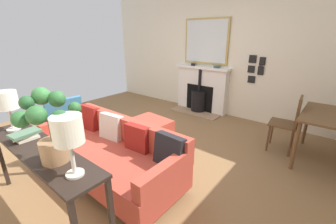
{
  "coord_description": "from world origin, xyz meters",
  "views": [
    {
      "loc": [
        2.21,
        2.3,
        1.79
      ],
      "look_at": [
        -0.41,
        0.19,
        0.58
      ],
      "focal_mm": 23.0,
      "sensor_mm": 36.0,
      "label": 1
    }
  ],
  "objects_px": {
    "fireplace": "(201,92)",
    "mantel_bowl_far": "(217,67)",
    "armchair_accent": "(62,115)",
    "console_table": "(41,156)",
    "table_lamp_far_end": "(68,132)",
    "sofa": "(112,153)",
    "potted_plant": "(49,126)",
    "dining_chair_near_fireplace": "(290,120)",
    "table_lamp_near_end": "(7,102)",
    "mantel_bowl_near": "(193,64)",
    "dining_table": "(335,122)",
    "book_stack": "(25,135)",
    "ottoman": "(148,129)"
  },
  "relations": [
    {
      "from": "table_lamp_far_end",
      "to": "console_table",
      "type": "bearing_deg",
      "value": -90.0
    },
    {
      "from": "armchair_accent",
      "to": "mantel_bowl_near",
      "type": "bearing_deg",
      "value": 162.84
    },
    {
      "from": "armchair_accent",
      "to": "console_table",
      "type": "relative_size",
      "value": 0.43
    },
    {
      "from": "sofa",
      "to": "book_stack",
      "type": "height_order",
      "value": "book_stack"
    },
    {
      "from": "mantel_bowl_far",
      "to": "potted_plant",
      "type": "bearing_deg",
      "value": 6.81
    },
    {
      "from": "armchair_accent",
      "to": "table_lamp_far_end",
      "type": "xyz_separation_m",
      "value": [
        0.96,
        2.27,
        0.69
      ]
    },
    {
      "from": "fireplace",
      "to": "mantel_bowl_far",
      "type": "height_order",
      "value": "mantel_bowl_far"
    },
    {
      "from": "potted_plant",
      "to": "book_stack",
      "type": "height_order",
      "value": "potted_plant"
    },
    {
      "from": "fireplace",
      "to": "dining_table",
      "type": "distance_m",
      "value": 2.8
    },
    {
      "from": "mantel_bowl_far",
      "to": "dining_chair_near_fireplace",
      "type": "bearing_deg",
      "value": 62.92
    },
    {
      "from": "fireplace",
      "to": "mantel_bowl_far",
      "type": "distance_m",
      "value": 0.74
    },
    {
      "from": "fireplace",
      "to": "book_stack",
      "type": "distance_m",
      "value": 3.85
    },
    {
      "from": "fireplace",
      "to": "armchair_accent",
      "type": "distance_m",
      "value": 3.09
    },
    {
      "from": "fireplace",
      "to": "mantel_bowl_near",
      "type": "xyz_separation_m",
      "value": [
        -0.02,
        -0.26,
        0.65
      ]
    },
    {
      "from": "armchair_accent",
      "to": "dining_table",
      "type": "xyz_separation_m",
      "value": [
        -1.99,
        3.81,
        0.22
      ]
    },
    {
      "from": "ottoman",
      "to": "console_table",
      "type": "distance_m",
      "value": 1.9
    },
    {
      "from": "console_table",
      "to": "potted_plant",
      "type": "bearing_deg",
      "value": 88.85
    },
    {
      "from": "mantel_bowl_near",
      "to": "potted_plant",
      "type": "xyz_separation_m",
      "value": [
        3.86,
        1.09,
        -0.02
      ]
    },
    {
      "from": "table_lamp_near_end",
      "to": "mantel_bowl_far",
      "type": "bearing_deg",
      "value": 171.2
    },
    {
      "from": "book_stack",
      "to": "dining_chair_near_fireplace",
      "type": "xyz_separation_m",
      "value": [
        -2.95,
        1.98,
        -0.25
      ]
    },
    {
      "from": "dining_chair_near_fireplace",
      "to": "potted_plant",
      "type": "bearing_deg",
      "value": -23.48
    },
    {
      "from": "table_lamp_near_end",
      "to": "dining_chair_near_fireplace",
      "type": "distance_m",
      "value": 3.81
    },
    {
      "from": "dining_chair_near_fireplace",
      "to": "table_lamp_near_end",
      "type": "bearing_deg",
      "value": -38.41
    },
    {
      "from": "console_table",
      "to": "potted_plant",
      "type": "xyz_separation_m",
      "value": [
        0.01,
        0.38,
        0.43
      ]
    },
    {
      "from": "mantel_bowl_far",
      "to": "ottoman",
      "type": "bearing_deg",
      "value": -6.63
    },
    {
      "from": "armchair_accent",
      "to": "potted_plant",
      "type": "relative_size",
      "value": 1.22
    },
    {
      "from": "dining_table",
      "to": "mantel_bowl_far",
      "type": "bearing_deg",
      "value": -111.48
    },
    {
      "from": "book_stack",
      "to": "dining_table",
      "type": "distance_m",
      "value": 3.88
    },
    {
      "from": "armchair_accent",
      "to": "sofa",
      "type": "bearing_deg",
      "value": 84.78
    },
    {
      "from": "ottoman",
      "to": "potted_plant",
      "type": "bearing_deg",
      "value": 20.82
    },
    {
      "from": "sofa",
      "to": "table_lamp_near_end",
      "type": "relative_size",
      "value": 4.56
    },
    {
      "from": "dining_chair_near_fireplace",
      "to": "mantel_bowl_far",
      "type": "bearing_deg",
      "value": -117.08
    },
    {
      "from": "ottoman",
      "to": "book_stack",
      "type": "relative_size",
      "value": 2.52
    },
    {
      "from": "sofa",
      "to": "console_table",
      "type": "height_order",
      "value": "sofa"
    },
    {
      "from": "sofa",
      "to": "fireplace",
      "type": "bearing_deg",
      "value": -171.62
    },
    {
      "from": "armchair_accent",
      "to": "console_table",
      "type": "bearing_deg",
      "value": 58.97
    },
    {
      "from": "fireplace",
      "to": "console_table",
      "type": "distance_m",
      "value": 3.86
    },
    {
      "from": "dining_table",
      "to": "armchair_accent",
      "type": "bearing_deg",
      "value": -62.41
    },
    {
      "from": "sofa",
      "to": "table_lamp_near_end",
      "type": "distance_m",
      "value": 1.31
    },
    {
      "from": "table_lamp_near_end",
      "to": "table_lamp_far_end",
      "type": "bearing_deg",
      "value": 90.0
    },
    {
      "from": "console_table",
      "to": "dining_chair_near_fireplace",
      "type": "distance_m",
      "value": 3.4
    },
    {
      "from": "mantel_bowl_far",
      "to": "armchair_accent",
      "type": "height_order",
      "value": "mantel_bowl_far"
    },
    {
      "from": "armchair_accent",
      "to": "dining_chair_near_fireplace",
      "type": "xyz_separation_m",
      "value": [
        -1.99,
        3.27,
        0.11
      ]
    },
    {
      "from": "potted_plant",
      "to": "sofa",
      "type": "bearing_deg",
      "value": -155.16
    },
    {
      "from": "table_lamp_near_end",
      "to": "book_stack",
      "type": "relative_size",
      "value": 1.57
    },
    {
      "from": "table_lamp_near_end",
      "to": "dining_chair_near_fireplace",
      "type": "xyz_separation_m",
      "value": [
        -2.96,
        2.34,
        -0.55
      ]
    },
    {
      "from": "mantel_bowl_far",
      "to": "potted_plant",
      "type": "xyz_separation_m",
      "value": [
        3.86,
        0.46,
        -0.02
      ]
    },
    {
      "from": "ottoman",
      "to": "mantel_bowl_near",
      "type": "bearing_deg",
      "value": -169.06
    },
    {
      "from": "dining_table",
      "to": "mantel_bowl_near",
      "type": "bearing_deg",
      "value": -107.16
    },
    {
      "from": "sofa",
      "to": "table_lamp_far_end",
      "type": "xyz_separation_m",
      "value": [
        0.81,
        0.67,
        0.79
      ]
    }
  ]
}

